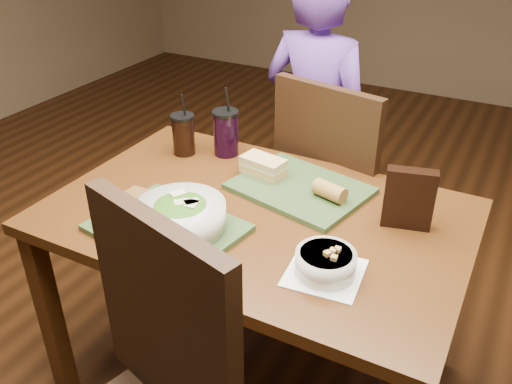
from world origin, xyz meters
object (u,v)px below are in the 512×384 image
chair_far (331,186)px  sandwich_near (141,201)px  diner (316,128)px  salad_bowl (181,214)px  chip_bag (409,199)px  dining_table (256,235)px  baguette_near (177,256)px  tray_near (167,228)px  tray_far (300,188)px  cup_cola (183,134)px  cup_berry (226,132)px  soup_bowl (326,263)px  sandwich_far (263,166)px  baguette_far (330,191)px

chair_far → sandwich_near: size_ratio=9.81×
diner → sandwich_near: (-0.18, -0.98, 0.09)m
salad_bowl → chip_bag: 0.67m
salad_bowl → diner: bearing=89.4°
dining_table → baguette_near: baguette_near is taller
dining_table → tray_near: (-0.18, -0.22, 0.10)m
diner → dining_table: bearing=104.9°
diner → salad_bowl: size_ratio=5.30×
diner → tray_near: bearing=92.8°
tray_far → cup_cola: (-0.50, 0.06, 0.07)m
salad_bowl → cup_berry: 0.54m
sandwich_near → baguette_near: baguette_near is taller
chair_far → soup_bowl: bearing=-70.9°
baguette_near → sandwich_far: bearing=93.8°
salad_bowl → sandwich_near: size_ratio=2.52×
cup_cola → baguette_near: bearing=-56.8°
baguette_near → cup_cola: bearing=123.2°
sandwich_near → chip_bag: (0.75, 0.31, 0.05)m
diner → sandwich_far: (0.05, -0.60, 0.10)m
tray_near → cup_berry: (-0.11, 0.53, 0.08)m
soup_bowl → baguette_near: bearing=-153.6°
soup_bowl → sandwich_near: bearing=178.6°
sandwich_near → baguette_near: 0.33m
chip_bag → chair_far: bearing=118.0°
baguette_near → tray_far: bearing=78.5°
dining_table → cup_cola: (-0.44, 0.24, 0.17)m
diner → sandwich_far: 0.61m
chair_far → tray_near: (-0.23, -0.78, 0.19)m
diner → baguette_far: bearing=121.5°
diner → sandwich_near: diner is taller
baguette_far → cup_berry: size_ratio=0.40×
sandwich_near → tray_near: bearing=-19.1°
dining_table → diner: 0.82m
tray_near → chair_far: bearing=73.8°
diner → cup_berry: bearing=77.4°
dining_table → soup_bowl: (0.31, -0.19, 0.13)m
chip_bag → sandwich_far: bearing=158.6°
tray_near → cup_berry: size_ratio=1.58×
diner → salad_bowl: bearing=95.3°
chip_bag → cup_cola: bearing=159.2°
salad_bowl → chip_bag: bearing=30.9°
baguette_far → cup_cola: cup_cola is taller
tray_near → salad_bowl: salad_bowl is taller
tray_far → cup_cola: bearing=173.5°
diner → soup_bowl: 1.09m
chair_far → baguette_far: size_ratio=9.55×
chip_bag → soup_bowl: bearing=-125.4°
soup_bowl → sandwich_near: 0.62m
chair_far → chip_bag: chair_far is taller
tray_near → baguette_near: size_ratio=3.50×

